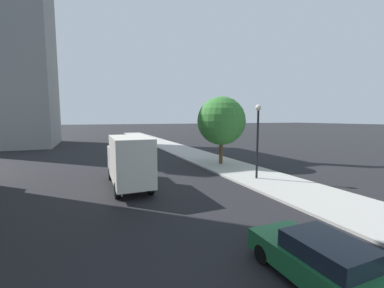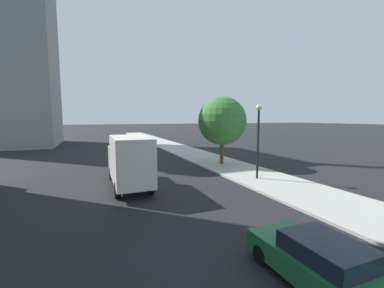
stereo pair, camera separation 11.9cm
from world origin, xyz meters
The scene contains 7 objects.
sidewalk centered at (7.84, 20.00, 0.07)m, with size 4.87×120.00×0.15m, color #B2AFA8.
construction_building centered at (-15.59, 51.68, 17.04)m, with size 21.92×17.79×38.94m.
street_lamp centered at (7.25, 17.64, 3.75)m, with size 0.44×0.44×5.45m.
street_tree centered at (7.73, 23.90, 4.34)m, with size 4.70×4.70×6.55m.
car_red centered at (1.60, 33.66, 0.74)m, with size 1.82×4.51×1.50m.
car_green centered at (1.60, 7.45, 0.70)m, with size 1.82×4.07×1.40m.
box_truck centered at (-1.82, 19.24, 1.87)m, with size 2.25×6.77×3.45m.
Camera 1 is at (-4.11, 2.99, 4.60)m, focal length 22.86 mm.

